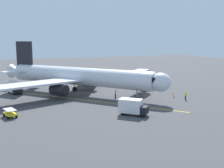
% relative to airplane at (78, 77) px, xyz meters
% --- Properties ---
extents(ground_plane, '(220.00, 220.00, 0.00)m').
position_rel_airplane_xyz_m(ground_plane, '(-0.28, -1.46, -4.00)').
color(ground_plane, '#424244').
extents(apron_lead_in_line, '(26.25, 30.49, 0.01)m').
position_rel_airplane_xyz_m(apron_lead_in_line, '(-0.18, 6.21, -4.00)').
color(apron_lead_in_line, yellow).
rests_on(apron_lead_in_line, ground).
extents(airplane, '(32.33, 33.64, 11.50)m').
position_rel_airplane_xyz_m(airplane, '(0.00, 0.00, 0.00)').
color(airplane, silver).
rests_on(airplane, ground).
extents(jet_bridge, '(9.93, 8.99, 5.40)m').
position_rel_airplane_xyz_m(jet_bridge, '(-11.42, 5.06, -0.24)').
color(jet_bridge, '#B7B7BC').
rests_on(jet_bridge, ground).
extents(ground_crew_marshaller, '(0.47, 0.40, 1.71)m').
position_rel_airplane_xyz_m(ground_crew_marshaller, '(-18.48, 13.26, -3.12)').
color(ground_crew_marshaller, '#23232D').
rests_on(ground_crew_marshaller, ground).
extents(ground_crew_wing_walker, '(0.44, 0.47, 1.71)m').
position_rel_airplane_xyz_m(ground_crew_wing_walker, '(-6.28, 6.06, -3.12)').
color(ground_crew_wing_walker, '#23232D').
rests_on(ground_crew_wing_walker, ground).
extents(box_truck_near_nose, '(4.65, 4.62, 2.62)m').
position_rel_airplane_xyz_m(box_truck_near_nose, '(-3.74, 19.10, -2.62)').
color(box_truck_near_nose, black).
rests_on(box_truck_near_nose, ground).
extents(baggage_cart_portside, '(2.13, 2.88, 1.27)m').
position_rel_airplane_xyz_m(baggage_cart_portside, '(14.62, 12.77, -3.35)').
color(baggage_cart_portside, yellow).
rests_on(baggage_cart_portside, ground).
extents(box_truck_starboard_side, '(3.37, 4.99, 2.62)m').
position_rel_airplane_xyz_m(box_truck_starboard_side, '(12.91, -6.74, -2.62)').
color(box_truck_starboard_side, black).
rests_on(box_truck_starboard_side, ground).
extents(safety_cone_nose_left, '(0.32, 0.32, 0.55)m').
position_rel_airplane_xyz_m(safety_cone_nose_left, '(-4.94, 19.67, -3.73)').
color(safety_cone_nose_left, '#F2590F').
rests_on(safety_cone_nose_left, ground).
extents(safety_cone_nose_right, '(0.32, 0.32, 0.55)m').
position_rel_airplane_xyz_m(safety_cone_nose_right, '(-17.45, 10.80, -3.73)').
color(safety_cone_nose_right, '#F2590F').
rests_on(safety_cone_nose_right, ground).
extents(safety_cone_wing_port, '(0.32, 0.32, 0.55)m').
position_rel_airplane_xyz_m(safety_cone_wing_port, '(-12.66, 6.84, -3.73)').
color(safety_cone_wing_port, '#F2590F').
rests_on(safety_cone_wing_port, ground).
extents(safety_cone_wing_starboard, '(0.32, 0.32, 0.55)m').
position_rel_airplane_xyz_m(safety_cone_wing_starboard, '(-19.17, 7.99, -3.73)').
color(safety_cone_wing_starboard, '#F2590F').
rests_on(safety_cone_wing_starboard, ground).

